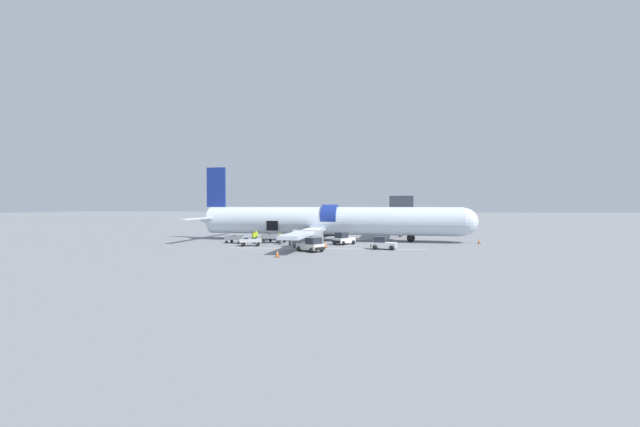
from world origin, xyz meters
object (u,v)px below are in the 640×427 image
Objects in this scene: airplane at (327,221)px; baggage_cart_loading at (274,238)px; ground_crew_supervisor at (256,236)px; suitcase_on_tarmac_spare at (254,242)px; ground_crew_loader_b at (254,237)px; baggage_tug_lead at (383,244)px; baggage_cart_empty at (251,242)px; ground_crew_helper at (280,239)px; ground_crew_loader_a at (296,236)px; baggage_tug_rear at (343,239)px; ground_crew_marshal at (290,239)px; baggage_cart_queued at (236,239)px; baggage_tug_mid at (311,245)px; ground_crew_driver at (302,238)px.

airplane reaches higher than baggage_cart_loading.
airplane is 24.91× the size of ground_crew_supervisor.
ground_crew_loader_b is at bearing 115.22° from suitcase_on_tarmac_spare.
ground_crew_supervisor is at bearing 104.83° from suitcase_on_tarmac_spare.
airplane is 13.48× the size of baggage_tug_lead.
ground_crew_helper is (3.19, 2.07, 0.30)m from baggage_cart_empty.
ground_crew_loader_a is at bearing 154.30° from baggage_tug_lead.
baggage_tug_rear is at bearing 1.36° from ground_crew_loader_b.
ground_crew_marshal is (2.94, -2.73, 0.23)m from baggage_cart_loading.
baggage_tug_lead is 1.68× the size of ground_crew_loader_a.
ground_crew_loader_b is (2.30, 0.59, 0.33)m from baggage_cart_queued.
ground_crew_supervisor is (-5.68, 0.11, -0.09)m from ground_crew_loader_a.
baggage_cart_loading reaches higher than baggage_cart_empty.
baggage_tug_rear is 6.93m from ground_crew_marshal.
suitcase_on_tarmac_spare is at bearing -5.52° from baggage_cart_queued.
ground_crew_helper reaches higher than baggage_cart_loading.
baggage_tug_mid reaches higher than baggage_cart_empty.
baggage_cart_queued is 2.28× the size of ground_crew_supervisor.
airplane is at bearing 47.73° from baggage_cart_empty.
baggage_tug_lead reaches higher than baggage_cart_empty.
baggage_tug_lead is at bearing 25.50° from baggage_tug_mid.
ground_crew_loader_b is (-0.93, 3.65, 0.32)m from baggage_cart_empty.
baggage_tug_mid is 14.11m from baggage_cart_queued.
baggage_tug_rear is 11.87m from baggage_cart_empty.
baggage_tug_rear is 2.04× the size of ground_crew_marshal.
ground_crew_marshal is (-3.62, -7.03, -1.97)m from airplane.
ground_crew_marshal is (-6.64, -1.96, 0.15)m from baggage_tug_rear.
airplane is 6.07m from ground_crew_driver.
airplane reaches higher than baggage_tug_rear.
ground_crew_marshal reaches higher than baggage_cart_loading.
baggage_tug_mid is 0.91× the size of baggage_cart_queued.
baggage_cart_loading is at bearing 22.45° from ground_crew_loader_b.
baggage_cart_queued is at bearing -152.49° from airplane.
baggage_cart_queued is at bearing -166.46° from ground_crew_loader_a.
ground_crew_supervisor is at bearing 145.42° from ground_crew_helper.
baggage_tug_rear is 2.05× the size of ground_crew_loader_b.
ground_crew_marshal reaches higher than baggage_tug_lead.
ground_crew_marshal is at bearing 166.96° from baggage_tug_lead.
airplane reaches higher than ground_crew_marshal.
ground_crew_loader_b is 5.74m from ground_crew_marshal.
airplane is 8.77m from ground_crew_helper.
ground_crew_loader_a is at bearing 90.05° from ground_crew_marshal.
suitcase_on_tarmac_spare is (-6.23, -1.03, -0.55)m from ground_crew_driver.
airplane is at bearing 54.25° from ground_crew_helper.
ground_crew_supervisor is (-6.82, 1.22, 0.04)m from ground_crew_driver.
ground_crew_marshal is at bearing -28.39° from ground_crew_supervisor.
ground_crew_driver is 0.99× the size of ground_crew_marshal.
ground_crew_helper is at bearing 130.29° from baggage_tug_mid.
ground_crew_driver is (6.63, 0.18, -0.01)m from ground_crew_loader_b.
airplane is at bearing 27.51° from baggage_cart_queued.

